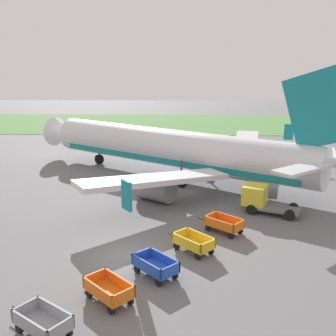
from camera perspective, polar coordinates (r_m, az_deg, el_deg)
The scene contains 9 objects.
ground_plane at distance 24.95m, azimuth -5.98°, elevation -12.47°, with size 220.00×220.00×0.00m, color slate.
grass_strip at distance 80.03m, azimuth -0.38°, elevation 6.39°, with size 220.00×28.00×0.06m, color #518442.
airplane at distance 39.90m, azimuth 1.92°, elevation 2.57°, with size 33.31×28.07×11.34m.
baggage_cart_nearest at distance 19.12m, azimuth -17.41°, elevation -20.20°, with size 3.34×2.64×1.07m.
baggage_cart_second_in_row at distance 20.67m, azimuth -8.45°, elevation -16.78°, with size 3.05×3.01×1.07m.
baggage_cart_third_in_row at distance 22.58m, azimuth -1.82°, elevation -13.73°, with size 2.99×3.07×1.07m.
baggage_cart_fourth_in_row at distance 25.24m, azimuth 3.63°, elevation -10.56°, with size 3.00×3.06×1.07m.
baggage_cart_far_end at distance 28.20m, azimuth 7.98°, elevation -7.91°, with size 3.18×2.87×1.07m.
service_truck_beside_carts at distance 32.34m, azimuth 13.10°, elevation -4.25°, with size 4.77×3.50×2.10m.
Camera 1 is at (3.32, -22.01, 11.27)m, focal length 42.79 mm.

